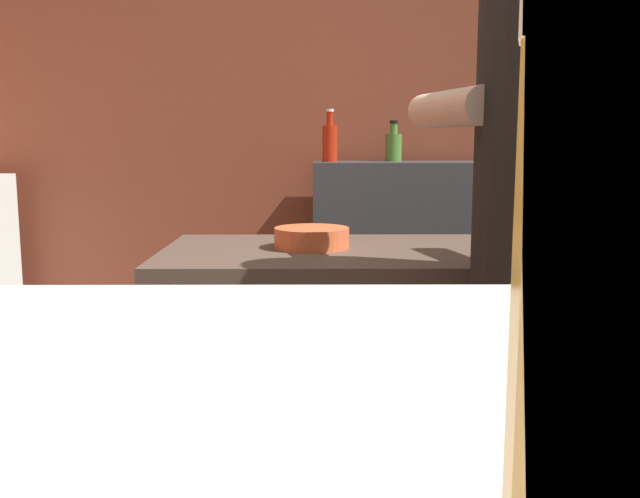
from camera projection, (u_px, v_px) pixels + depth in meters
The scene contains 8 objects.
wall_back at pixel (375, 106), 3.39m from camera, with size 5.20×0.10×2.70m, color brown.
prep_counter at pixel (542, 406), 1.98m from camera, with size 2.10×0.60×0.89m, color #4C3C31.
back_shelf at pixel (415, 282), 3.23m from camera, with size 0.94×0.36×1.09m, color #353537.
bartender at pixel (556, 244), 1.45m from camera, with size 0.48×0.55×1.68m.
mixing_bowl at pixel (312, 238), 1.93m from camera, with size 0.20×0.20×0.06m, color #D55B32.
chefs_knife at pixel (609, 250), 1.87m from camera, with size 0.24×0.03×0.01m, color silver.
bottle_vinegar at pixel (394, 146), 3.21m from camera, with size 0.07×0.07×0.18m.
bottle_hot_sauce at pixel (330, 141), 3.14m from camera, with size 0.07×0.07×0.23m.
Camera 1 is at (-0.28, -1.25, 1.18)m, focal length 39.75 mm.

